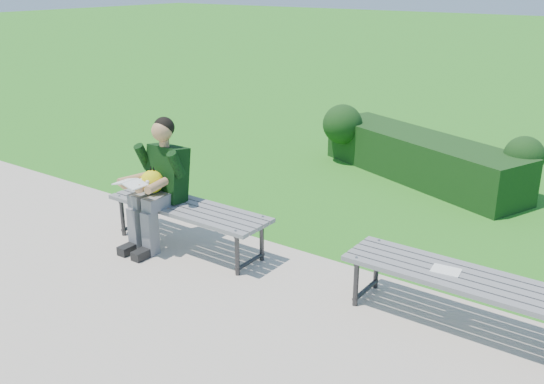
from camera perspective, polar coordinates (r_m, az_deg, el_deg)
ground at (r=6.27m, az=1.27°, el=-5.27°), size 80.00×80.00×0.00m
walkway at (r=5.09m, az=-10.20°, el=-11.91°), size 30.00×3.50×0.02m
hedge at (r=8.52m, az=13.53°, el=3.55°), size 3.32×1.89×0.86m
bench_left at (r=6.14m, az=-7.90°, el=-1.80°), size 1.80×0.50×0.46m
bench_right at (r=4.97m, az=17.08°, el=-7.96°), size 1.80×0.50×0.46m
seated_boy at (r=6.18m, az=-10.66°, el=1.13°), size 0.56×0.76×1.31m
paper_sheet at (r=4.97m, az=16.06°, el=-7.10°), size 0.24×0.19×0.01m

